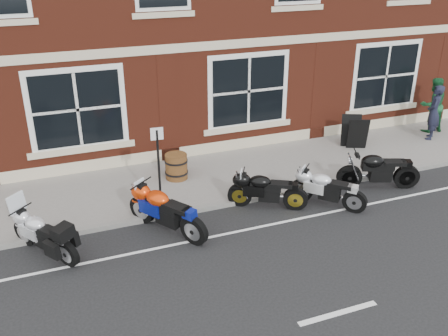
{
  "coord_description": "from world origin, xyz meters",
  "views": [
    {
      "loc": [
        -4.45,
        -8.83,
        6.09
      ],
      "look_at": [
        -0.42,
        1.6,
        0.98
      ],
      "focal_mm": 40.0,
      "sensor_mm": 36.0,
      "label": 1
    }
  ],
  "objects": [
    {
      "name": "pedestrian_right",
      "position": [
        7.92,
        3.68,
        1.05
      ],
      "size": [
        0.97,
        0.8,
        1.86
      ],
      "primitive_type": "imported",
      "rotation": [
        0.0,
        0.0,
        3.03
      ],
      "color": "#164F29",
      "rests_on": "sidewalk"
    },
    {
      "name": "ground",
      "position": [
        0.0,
        0.0,
        0.0
      ],
      "size": [
        80.0,
        80.0,
        0.0
      ],
      "primitive_type": "plane",
      "color": "black",
      "rests_on": "ground"
    },
    {
      "name": "pedestrian_left",
      "position": [
        7.46,
        3.1,
        1.02
      ],
      "size": [
        0.77,
        0.77,
        1.8
      ],
      "primitive_type": "imported",
      "rotation": [
        0.0,
        0.0,
        3.92
      ],
      "color": "black",
      "rests_on": "sidewalk"
    },
    {
      "name": "moto_sport_red",
      "position": [
        -2.12,
        0.79,
        0.59
      ],
      "size": [
        1.33,
        1.99,
        1.02
      ],
      "rotation": [
        0.0,
        0.0,
        0.56
      ],
      "color": "black",
      "rests_on": "ground"
    },
    {
      "name": "moto_touring_silver",
      "position": [
        -4.76,
        0.87,
        0.53
      ],
      "size": [
        1.22,
        1.7,
        1.3
      ],
      "rotation": [
        0.0,
        0.0,
        0.6
      ],
      "color": "black",
      "rests_on": "ground"
    },
    {
      "name": "parking_sign",
      "position": [
        -2.03,
        1.68,
        1.33
      ],
      "size": [
        0.3,
        0.06,
        2.1
      ],
      "rotation": [
        0.0,
        0.0,
        -0.05
      ],
      "color": "black",
      "rests_on": "sidewalk"
    },
    {
      "name": "moto_naked_black",
      "position": [
        3.69,
        0.93,
        0.57
      ],
      "size": [
        2.11,
        0.91,
        0.99
      ],
      "rotation": [
        0.0,
        0.0,
        1.21
      ],
      "color": "black",
      "rests_on": "ground"
    },
    {
      "name": "a_board_sign",
      "position": [
        4.65,
        3.36,
        0.63
      ],
      "size": [
        0.73,
        0.62,
        1.02
      ],
      "primitive_type": null,
      "rotation": [
        0.0,
        0.0,
        -0.41
      ],
      "color": "black",
      "rests_on": "sidewalk"
    },
    {
      "name": "barrel_planter",
      "position": [
        -1.19,
        3.2,
        0.47
      ],
      "size": [
        0.63,
        0.63,
        0.7
      ],
      "color": "#543216",
      "rests_on": "sidewalk"
    },
    {
      "name": "sidewalk",
      "position": [
        0.0,
        3.0,
        0.06
      ],
      "size": [
        30.0,
        3.0,
        0.12
      ],
      "primitive_type": "cube",
      "color": "slate",
      "rests_on": "ground"
    },
    {
      "name": "kerb",
      "position": [
        0.0,
        1.42,
        0.06
      ],
      "size": [
        30.0,
        0.16,
        0.12
      ],
      "primitive_type": "cube",
      "color": "slate",
      "rests_on": "ground"
    },
    {
      "name": "moto_sport_silver",
      "position": [
        1.92,
        0.55,
        0.51
      ],
      "size": [
        1.4,
        1.53,
        0.88
      ],
      "rotation": [
        0.0,
        0.0,
        0.73
      ],
      "color": "black",
      "rests_on": "ground"
    },
    {
      "name": "moto_sport_black",
      "position": [
        0.47,
        1.02,
        0.51
      ],
      "size": [
        1.78,
        1.1,
        0.89
      ],
      "rotation": [
        0.0,
        0.0,
        1.05
      ],
      "color": "black",
      "rests_on": "ground"
    }
  ]
}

